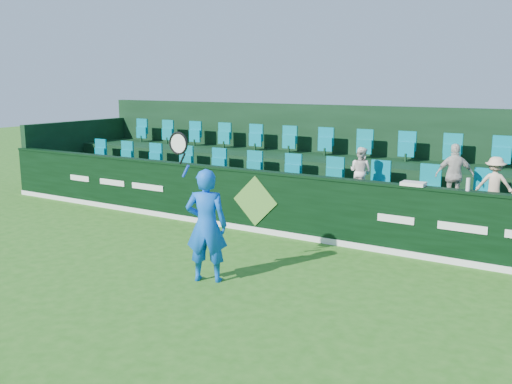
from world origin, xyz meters
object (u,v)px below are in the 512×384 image
Objects in this scene: tennis_player at (206,225)px; spectator_left at (361,172)px; spectator_middle at (455,175)px; towel at (413,184)px; drinks_bottle at (468,184)px; spectator_right at (495,184)px.

spectator_left is at bearing 77.11° from tennis_player.
spectator_middle is 2.91× the size of towel.
spectator_left is 2.68m from drinks_bottle.
spectator_left is (0.97, 4.22, 0.38)m from tennis_player.
tennis_player reaches higher than spectator_middle.
spectator_left reaches higher than spectator_right.
tennis_player is 2.37× the size of spectator_left.
tennis_player is 11.09× the size of drinks_bottle.
spectator_middle reaches higher than towel.
tennis_player is 5.60m from spectator_right.
spectator_middle is at bearing 55.36° from tennis_player.
towel is at bearing 43.21° from spectator_middle.
spectator_middle is (2.91, 4.22, 0.48)m from tennis_player.
tennis_player is at bearing -137.66° from drinks_bottle.
spectator_middle is 1.22m from drinks_bottle.
spectator_middle is at bearing -6.03° from spectator_right.
spectator_left is at bearing 142.80° from towel.
spectator_left is 1.02× the size of spectator_right.
tennis_player reaches higher than drinks_bottle.
spectator_middle is 1.22m from towel.
drinks_bottle is at bearing 71.04° from spectator_right.
spectator_middle is at bearing -168.16° from spectator_left.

